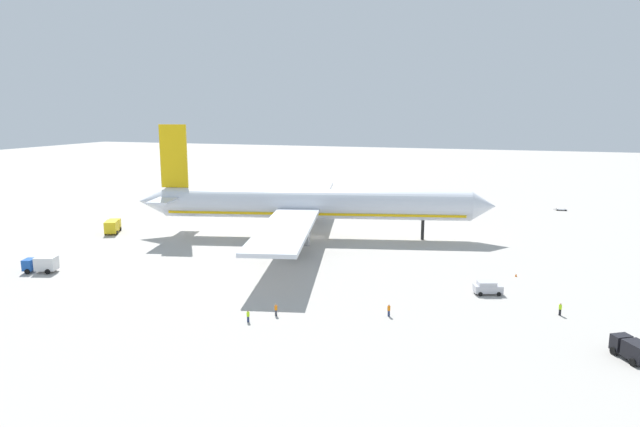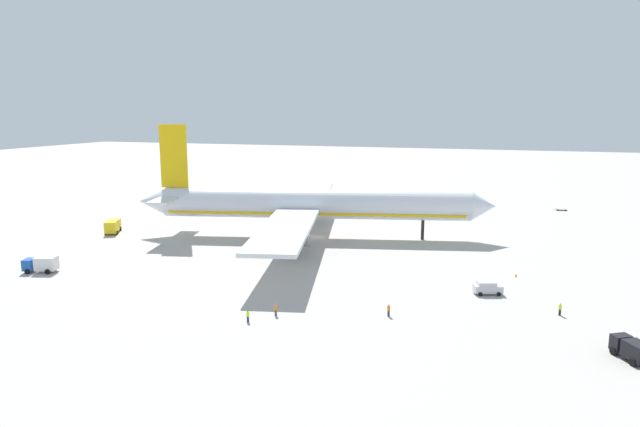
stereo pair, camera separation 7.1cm
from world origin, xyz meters
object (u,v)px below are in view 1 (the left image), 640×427
at_px(ground_worker_0, 389,310).
at_px(ground_worker_3, 276,310).
at_px(service_truck_2, 113,226).
at_px(ground_worker_1, 248,316).
at_px(ground_worker_2, 560,309).
at_px(traffic_cone_0, 227,197).
at_px(service_van, 488,288).
at_px(airliner, 309,205).
at_px(service_truck_1, 41,264).
at_px(baggage_cart_0, 561,209).
at_px(traffic_cone_1, 516,275).
at_px(service_truck_0, 632,349).

xyz_separation_m(ground_worker_0, ground_worker_3, (-14.64, -4.62, -0.00)).
height_order(service_truck_2, ground_worker_1, service_truck_2).
xyz_separation_m(ground_worker_1, ground_worker_2, (39.41, 15.50, 0.07)).
distance_m(ground_worker_1, traffic_cone_0, 107.74).
bearing_deg(service_van, airliner, 144.09).
bearing_deg(service_van, service_truck_1, -170.79).
bearing_deg(service_truck_1, ground_worker_3, -7.96).
xyz_separation_m(service_van, traffic_cone_0, (-82.06, 72.52, -0.76)).
bearing_deg(ground_worker_0, service_truck_2, 155.57).
distance_m(airliner, ground_worker_2, 59.28).
distance_m(baggage_cart_0, traffic_cone_1, 71.50).
bearing_deg(ground_worker_1, airliner, 99.99).
bearing_deg(baggage_cart_0, ground_worker_3, -114.11).
relative_size(baggage_cart_0, ground_worker_2, 2.01).
height_order(service_truck_2, ground_worker_0, service_truck_2).
bearing_deg(ground_worker_2, airliner, 144.75).
height_order(service_truck_0, baggage_cart_0, service_truck_0).
bearing_deg(ground_worker_0, ground_worker_2, 19.02).
bearing_deg(airliner, traffic_cone_0, 134.30).
relative_size(baggage_cart_0, traffic_cone_0, 6.36).
height_order(airliner, service_truck_2, airliner).
bearing_deg(ground_worker_3, ground_worker_1, -128.90).
distance_m(ground_worker_0, ground_worker_3, 15.35).
distance_m(service_truck_2, ground_worker_3, 66.34).
height_order(service_truck_1, traffic_cone_0, service_truck_1).
distance_m(service_truck_0, baggage_cart_0, 99.80).
distance_m(ground_worker_0, ground_worker_1, 18.97).
bearing_deg(service_truck_2, ground_worker_1, -36.93).
bearing_deg(traffic_cone_1, service_van, -111.47).
xyz_separation_m(ground_worker_3, traffic_cone_1, (31.43, 29.37, -0.57)).
height_order(service_truck_2, traffic_cone_1, service_truck_2).
bearing_deg(service_truck_1, traffic_cone_0, 95.76).
bearing_deg(ground_worker_3, traffic_cone_0, 121.14).
bearing_deg(airliner, baggage_cart_0, 43.66).
bearing_deg(traffic_cone_0, baggage_cart_0, 5.01).
bearing_deg(baggage_cart_0, traffic_cone_1, -100.60).
bearing_deg(traffic_cone_0, airliner, -45.70).
relative_size(service_truck_1, traffic_cone_0, 10.76).
relative_size(ground_worker_0, traffic_cone_0, 3.05).
bearing_deg(traffic_cone_1, ground_worker_3, -136.94).
height_order(service_van, ground_worker_2, service_van).
height_order(airliner, traffic_cone_1, airliner).
distance_m(traffic_cone_0, traffic_cone_1, 106.06).
bearing_deg(airliner, service_truck_2, -167.44).
height_order(ground_worker_0, ground_worker_2, ground_worker_2).
bearing_deg(airliner, ground_worker_3, -76.22).
bearing_deg(service_van, service_truck_0, -49.23).
xyz_separation_m(ground_worker_1, ground_worker_3, (2.62, 3.25, 0.03)).
bearing_deg(ground_worker_3, service_truck_2, 146.68).
relative_size(service_truck_0, ground_worker_1, 3.10).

